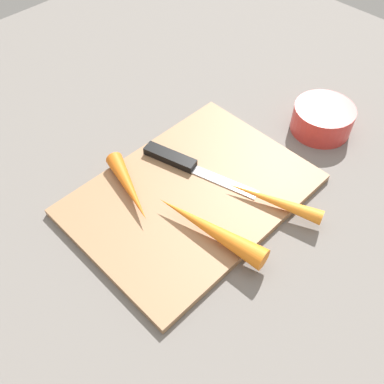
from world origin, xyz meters
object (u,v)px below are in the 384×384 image
(knife, at_px, (177,160))
(carrot_longest, at_px, (209,228))
(carrot_shortest, at_px, (129,187))
(cutting_board, at_px, (192,194))
(carrot_medium, at_px, (273,201))
(small_bowl, at_px, (322,119))

(knife, distance_m, carrot_longest, 0.15)
(carrot_shortest, bearing_deg, cutting_board, 64.74)
(cutting_board, height_order, carrot_longest, carrot_longest)
(cutting_board, xyz_separation_m, carrot_medium, (0.07, -0.10, 0.02))
(small_bowl, bearing_deg, carrot_shortest, 161.24)
(carrot_medium, bearing_deg, small_bowl, -94.51)
(cutting_board, height_order, carrot_medium, carrot_medium)
(carrot_shortest, height_order, small_bowl, small_bowl)
(carrot_shortest, bearing_deg, small_bowl, 89.84)
(cutting_board, bearing_deg, knife, 66.41)
(carrot_longest, height_order, carrot_shortest, carrot_longest)
(cutting_board, relative_size, small_bowl, 3.44)
(knife, relative_size, carrot_shortest, 1.48)
(carrot_shortest, xyz_separation_m, small_bowl, (0.34, -0.12, -0.00))
(knife, relative_size, carrot_longest, 1.13)
(knife, height_order, carrot_shortest, carrot_shortest)
(cutting_board, relative_size, carrot_shortest, 2.69)
(carrot_medium, bearing_deg, knife, -5.22)
(knife, xyz_separation_m, carrot_medium, (0.04, -0.16, 0.01))
(cutting_board, bearing_deg, carrot_shortest, 136.13)
(carrot_medium, relative_size, small_bowl, 1.41)
(carrot_medium, height_order, carrot_shortest, carrot_shortest)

